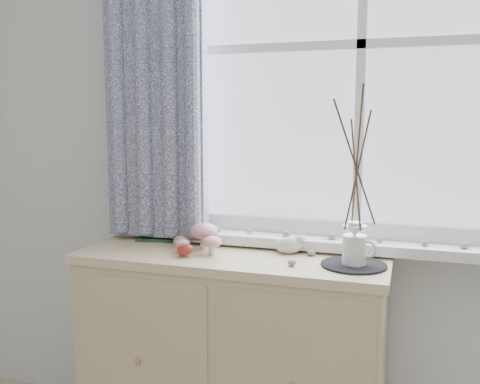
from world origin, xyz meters
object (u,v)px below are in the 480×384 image
at_px(sideboard, 232,357).
at_px(botanical_book, 168,215).
at_px(twig_pitcher, 357,163).
at_px(toadstool_cluster, 203,235).

bearing_deg(sideboard, botanical_book, 161.19).
height_order(botanical_book, twig_pitcher, twig_pitcher).
xyz_separation_m(sideboard, toadstool_cluster, (-0.12, 0.01, 0.49)).
relative_size(sideboard, toadstool_cluster, 6.34).
relative_size(sideboard, botanical_book, 3.58).
xyz_separation_m(sideboard, botanical_book, (-0.32, 0.11, 0.54)).
bearing_deg(sideboard, twig_pitcher, -3.47).
xyz_separation_m(toadstool_cluster, twig_pitcher, (0.59, -0.04, 0.31)).
distance_m(toadstool_cluster, twig_pitcher, 0.66).
distance_m(sideboard, botanical_book, 0.64).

